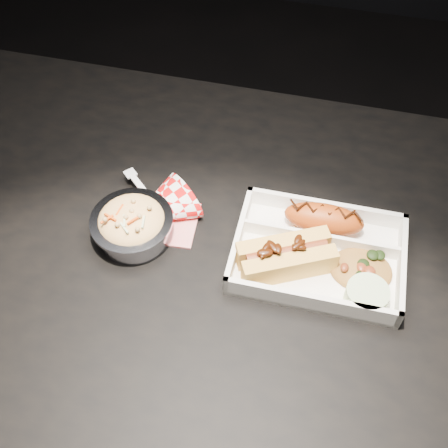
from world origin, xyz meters
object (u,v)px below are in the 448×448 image
at_px(food_tray, 317,255).
at_px(foil_coleslaw_cup, 132,223).
at_px(fried_pastry, 324,219).
at_px(napkin_fork, 157,210).
at_px(dining_table, 231,289).
at_px(hotdog, 286,256).

height_order(food_tray, foil_coleslaw_cup, foil_coleslaw_cup).
bearing_deg(fried_pastry, napkin_fork, -172.84).
relative_size(dining_table, food_tray, 4.77).
xyz_separation_m(dining_table, food_tray, (0.13, 0.03, 0.10)).
xyz_separation_m(fried_pastry, foil_coleslaw_cup, (-0.28, -0.08, -0.00)).
bearing_deg(foil_coleslaw_cup, dining_table, -2.10).
bearing_deg(hotdog, dining_table, 153.77).
relative_size(dining_table, fried_pastry, 9.75).
relative_size(hotdog, foil_coleslaw_cup, 1.19).
bearing_deg(fried_pastry, food_tray, -89.53).
height_order(dining_table, fried_pastry, fried_pastry).
xyz_separation_m(food_tray, hotdog, (-0.04, -0.03, 0.02)).
xyz_separation_m(food_tray, foil_coleslaw_cup, (-0.28, -0.02, 0.02)).
distance_m(hotdog, napkin_fork, 0.22).
distance_m(food_tray, fried_pastry, 0.06).
bearing_deg(food_tray, dining_table, -167.91).
xyz_separation_m(dining_table, fried_pastry, (0.12, 0.08, 0.12)).
relative_size(food_tray, foil_coleslaw_cup, 1.99).
height_order(food_tray, fried_pastry, fried_pastry).
bearing_deg(dining_table, foil_coleslaw_cup, 177.90).
distance_m(foil_coleslaw_cup, napkin_fork, 0.05).
bearing_deg(food_tray, napkin_fork, 174.49).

